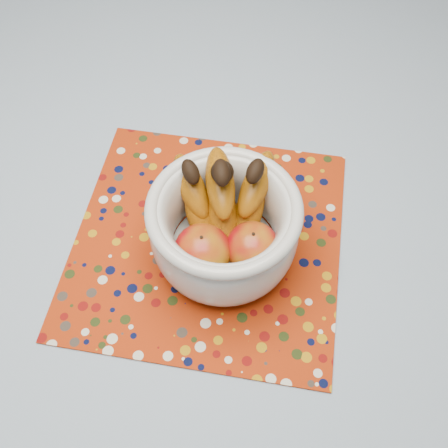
% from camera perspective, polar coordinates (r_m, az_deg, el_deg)
% --- Properties ---
extents(table, '(1.20, 1.20, 0.75)m').
position_cam_1_polar(table, '(1.01, -6.36, 0.12)').
color(table, brown).
rests_on(table, ground).
extents(tablecloth, '(1.32, 1.32, 0.01)m').
position_cam_1_polar(tablecloth, '(0.94, -6.82, 2.83)').
color(tablecloth, slate).
rests_on(tablecloth, table).
extents(placemat, '(0.51, 0.51, 0.00)m').
position_cam_1_polar(placemat, '(0.88, -1.78, -1.76)').
color(placemat, '#9A2608').
rests_on(placemat, tablecloth).
extents(fruit_bowl, '(0.24, 0.24, 0.19)m').
position_cam_1_polar(fruit_bowl, '(0.80, 0.04, 0.42)').
color(fruit_bowl, silver).
rests_on(fruit_bowl, placemat).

